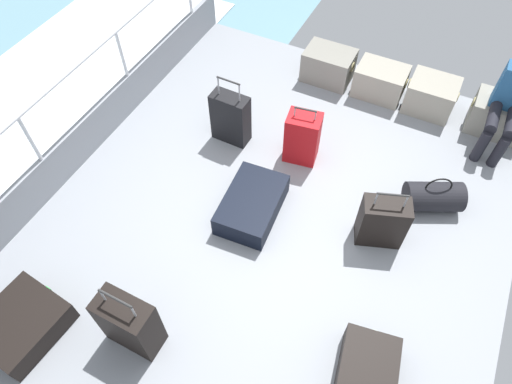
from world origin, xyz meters
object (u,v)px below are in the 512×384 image
Objects in this scene: cargo_crate_1 at (380,81)px; duffel_bag at (434,196)px; cargo_crate_0 at (328,65)px; suitcase_2 at (231,118)px; passenger_seated at (511,100)px; suitcase_1 at (366,378)px; cargo_crate_2 at (431,95)px; suitcase_3 at (252,205)px; suitcase_4 at (22,324)px; suitcase_0 at (302,138)px; suitcase_5 at (130,323)px; suitcase_6 at (382,222)px; cargo_crate_3 at (498,116)px.

duffel_bag is at bearing -54.95° from cargo_crate_1.
cargo_crate_0 is 1.00× the size of duffel_bag.
suitcase_2 is (-0.59, -1.43, 0.10)m from cargo_crate_0.
passenger_seated reaches higher than cargo_crate_1.
cargo_crate_0 is at bearing 115.53° from suitcase_1.
passenger_seated reaches higher than cargo_crate_0.
cargo_crate_0 is at bearing -179.00° from cargo_crate_2.
passenger_seated is at bearing 82.10° from suitcase_1.
cargo_crate_1 reaches higher than suitcase_3.
suitcase_1 is at bearing -40.79° from suitcase_2.
suitcase_3 is 1.15× the size of suitcase_4.
cargo_crate_1 is (0.66, 0.01, -0.01)m from cargo_crate_0.
suitcase_0 is 0.89× the size of suitcase_5.
duffel_bag is at bearing -40.19° from cargo_crate_0.
cargo_crate_2 is at bearing 90.17° from suitcase_6.
suitcase_5 is 3.04m from duffel_bag.
suitcase_4 is (-3.10, -4.16, -0.09)m from cargo_crate_3.
cargo_crate_1 is 0.99× the size of cargo_crate_3.
suitcase_2 reaches higher than cargo_crate_0.
passenger_seated reaches higher than duffel_bag.
suitcase_0 is (0.21, -1.35, 0.09)m from cargo_crate_0.
suitcase_2 is 1.04× the size of suitcase_5.
cargo_crate_1 is 0.88× the size of suitcase_0.
suitcase_5 is at bearing -129.28° from suitcase_6.
cargo_crate_1 is 1.44m from suitcase_0.
cargo_crate_0 reaches higher than suitcase_3.
suitcase_2 is at bearing 99.02° from suitcase_5.
cargo_crate_0 is 2.24m from suitcase_3.
cargo_crate_3 is 3.34m from suitcase_1.
suitcase_4 is at bearing -100.41° from suitcase_2.
passenger_seated is at bearing -4.91° from cargo_crate_0.
suitcase_0 is 1.01× the size of suitcase_6.
suitcase_6 is (2.36, 2.17, 0.15)m from suitcase_4.
suitcase_1 is 1.92m from duffel_bag.
cargo_crate_0 is at bearing 139.81° from duffel_bag.
suitcase_0 is 1.22m from suitcase_6.
cargo_crate_3 reaches higher than cargo_crate_0.
passenger_seated is at bearing 33.26° from suitcase_0.
suitcase_4 is at bearing -157.67° from suitcase_5.
passenger_seated is at bearing 72.65° from duffel_bag.
duffel_bag is at bearing 1.38° from suitcase_2.
suitcase_1 is 2.87m from suitcase_2.
cargo_crate_2 is 0.70× the size of suitcase_3.
passenger_seated is at bearing -7.75° from cargo_crate_1.
suitcase_0 is at bearing -127.34° from cargo_crate_2.
cargo_crate_0 is 1.26m from cargo_crate_2.
suitcase_6 is at bearing -16.20° from suitcase_2.
suitcase_6 is at bearing -121.69° from duffel_bag.
cargo_crate_0 is 1.02× the size of cargo_crate_1.
cargo_crate_3 is 0.76× the size of suitcase_3.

